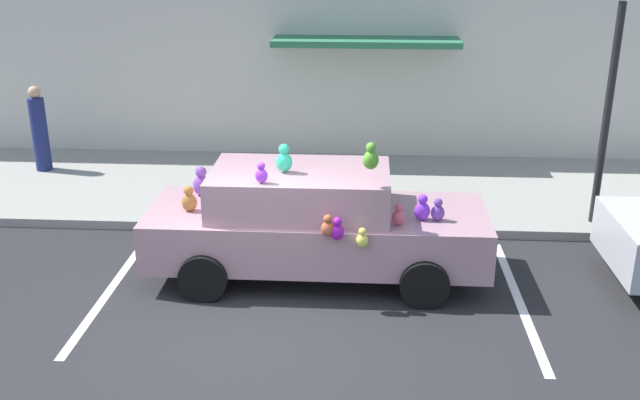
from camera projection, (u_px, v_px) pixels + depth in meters
The scene contains 9 objects.
ground_plane at pixel (250, 331), 8.81m from camera, with size 60.00×60.00×0.00m, color #262628.
sidewalk at pixel (291, 188), 13.47m from camera, with size 24.00×4.00×0.15m, color gray.
storefront_building at pixel (301, 4), 14.38m from camera, with size 24.00×1.25×6.40m.
parking_stripe_front at pixel (519, 300), 9.55m from camera, with size 0.12×3.60×0.01m, color silver.
parking_stripe_rear at pixel (112, 287), 9.87m from camera, with size 0.12×3.60×0.01m, color silver.
plush_covered_car at pixel (313, 222), 9.97m from camera, with size 4.61×1.91×2.12m.
teddy_bear_on_sidewalk at pixel (311, 192), 12.20m from camera, with size 0.32×0.27×0.62m.
street_lamp_post at pixel (612, 80), 10.94m from camera, with size 0.28×0.28×3.72m.
pedestrian_near_shopfront at pixel (40, 131), 13.99m from camera, with size 0.30×0.30×1.65m.
Camera 1 is at (1.34, -7.64, 4.56)m, focal length 40.79 mm.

